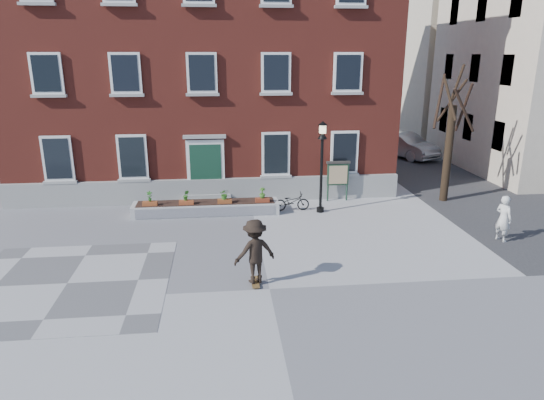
{
  "coord_description": "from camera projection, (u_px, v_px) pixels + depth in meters",
  "views": [
    {
      "loc": [
        -1.29,
        -12.73,
        6.62
      ],
      "look_at": [
        0.5,
        4.0,
        1.5
      ],
      "focal_mm": 32.0,
      "sensor_mm": 36.0,
      "label": 1
    }
  ],
  "objects": [
    {
      "name": "lamp_post",
      "position": [
        322.0,
        154.0,
        20.31
      ],
      "size": [
        0.4,
        0.4,
        3.93
      ],
      "color": "black",
      "rests_on": "ground"
    },
    {
      "name": "brick_building",
      "position": [
        205.0,
        59.0,
        25.42
      ],
      "size": [
        18.4,
        10.85,
        12.6
      ],
      "color": "maroon",
      "rests_on": "ground"
    },
    {
      "name": "parked_car",
      "position": [
        404.0,
        145.0,
        31.87
      ],
      "size": [
        3.59,
        5.13,
        1.6
      ],
      "primitive_type": "imported",
      "rotation": [
        0.0,
        0.0,
        0.43
      ],
      "color": "#B7BABC",
      "rests_on": "ground"
    },
    {
      "name": "bicycle",
      "position": [
        292.0,
        202.0,
        21.1
      ],
      "size": [
        1.56,
        0.57,
        0.81
      ],
      "primitive_type": "imported",
      "rotation": [
        0.0,
        0.0,
        1.59
      ],
      "color": "black",
      "rests_on": "ground"
    },
    {
      "name": "bare_tree",
      "position": [
        449.0,
        141.0,
        21.89
      ],
      "size": [
        1.83,
        1.83,
        6.16
      ],
      "color": "black",
      "rests_on": "ground"
    },
    {
      "name": "bystander",
      "position": [
        503.0,
        218.0,
        17.58
      ],
      "size": [
        0.62,
        0.74,
        1.72
      ],
      "primitive_type": "imported",
      "rotation": [
        0.0,
        0.0,
        1.95
      ],
      "color": "silver",
      "rests_on": "ground"
    },
    {
      "name": "ground",
      "position": [
        270.0,
        289.0,
        14.17
      ],
      "size": [
        100.0,
        100.0,
        0.0
      ],
      "primitive_type": "plane",
      "color": "#98989A",
      "rests_on": "ground"
    },
    {
      "name": "checker_patch",
      "position": [
        67.0,
        283.0,
        14.51
      ],
      "size": [
        6.0,
        6.0,
        0.01
      ],
      "primitive_type": "cube",
      "color": "#565659",
      "rests_on": "ground"
    },
    {
      "name": "notice_board",
      "position": [
        338.0,
        174.0,
        22.3
      ],
      "size": [
        1.1,
        0.16,
        1.87
      ],
      "color": "#183120",
      "rests_on": "ground"
    },
    {
      "name": "skateboarder",
      "position": [
        255.0,
        251.0,
        14.19
      ],
      "size": [
        1.42,
        1.08,
        2.03
      ],
      "color": "brown",
      "rests_on": "ground"
    },
    {
      "name": "planter_assembly",
      "position": [
        206.0,
        207.0,
        20.71
      ],
      "size": [
        6.2,
        1.12,
        1.15
      ],
      "color": "beige",
      "rests_on": "ground"
    },
    {
      "name": "side_street",
      "position": [
        504.0,
        47.0,
        32.77
      ],
      "size": [
        15.2,
        36.0,
        14.5
      ],
      "color": "#38383B",
      "rests_on": "ground"
    }
  ]
}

